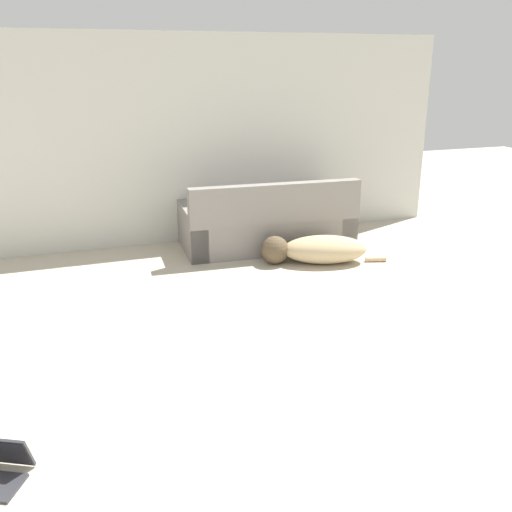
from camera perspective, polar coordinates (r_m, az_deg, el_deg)
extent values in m
cube|color=beige|center=(6.81, -10.55, 11.09)|extent=(7.44, 0.06, 2.42)
cube|color=gray|center=(6.81, 0.98, 2.64)|extent=(2.02, 1.03, 0.38)
cube|color=gray|center=(6.33, 2.06, 5.26)|extent=(1.97, 0.25, 0.44)
cube|color=gray|center=(7.09, 7.84, 3.71)|extent=(0.25, 0.93, 0.52)
cube|color=gray|center=(6.59, -6.39, 2.61)|extent=(0.25, 0.93, 0.52)
ellipsoid|color=tan|center=(6.27, 6.88, 0.67)|extent=(1.01, 0.69, 0.30)
sphere|color=brown|center=(6.20, 1.91, 0.61)|extent=(0.38, 0.38, 0.31)
cylinder|color=tan|center=(6.43, 11.89, -0.32)|extent=(0.24, 0.12, 0.05)
cube|color=#2D2D33|center=(3.51, -24.07, -17.36)|extent=(0.33, 0.23, 0.20)
cube|color=black|center=(3.50, -24.16, -17.45)|extent=(0.30, 0.20, 0.18)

